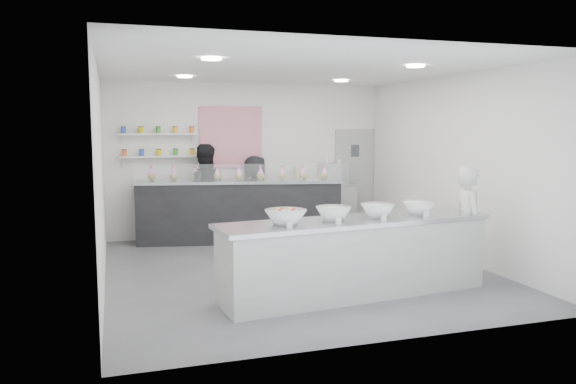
% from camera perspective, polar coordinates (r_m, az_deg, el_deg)
% --- Properties ---
extents(floor, '(6.00, 6.00, 0.00)m').
position_cam_1_polar(floor, '(8.61, 0.70, -7.88)').
color(floor, '#515156').
rests_on(floor, ground).
extents(ceiling, '(6.00, 6.00, 0.00)m').
position_cam_1_polar(ceiling, '(8.37, 0.73, 12.41)').
color(ceiling, white).
rests_on(ceiling, floor).
extents(back_wall, '(5.50, 0.00, 5.50)m').
position_cam_1_polar(back_wall, '(11.24, -4.07, 3.29)').
color(back_wall, white).
rests_on(back_wall, floor).
extents(left_wall, '(0.00, 6.00, 6.00)m').
position_cam_1_polar(left_wall, '(7.94, -18.50, 1.53)').
color(left_wall, white).
rests_on(left_wall, floor).
extents(right_wall, '(0.00, 6.00, 6.00)m').
position_cam_1_polar(right_wall, '(9.57, 16.57, 2.43)').
color(right_wall, white).
rests_on(right_wall, floor).
extents(back_door, '(0.88, 0.04, 2.10)m').
position_cam_1_polar(back_door, '(11.99, 6.74, 1.32)').
color(back_door, '#9F9F9C').
rests_on(back_door, floor).
extents(pattern_panel, '(1.25, 0.03, 1.20)m').
position_cam_1_polar(pattern_panel, '(11.12, -5.82, 5.55)').
color(pattern_panel, '#E02A54').
rests_on(pattern_panel, back_wall).
extents(jar_shelf_lower, '(1.45, 0.22, 0.04)m').
position_cam_1_polar(jar_shelf_lower, '(10.86, -12.98, 3.54)').
color(jar_shelf_lower, silver).
rests_on(jar_shelf_lower, back_wall).
extents(jar_shelf_upper, '(1.45, 0.22, 0.04)m').
position_cam_1_polar(jar_shelf_upper, '(10.85, -13.04, 5.76)').
color(jar_shelf_upper, silver).
rests_on(jar_shelf_upper, back_wall).
extents(preserve_jars, '(1.45, 0.10, 0.56)m').
position_cam_1_polar(preserve_jars, '(10.83, -13.01, 5.02)').
color(preserve_jars, orange).
rests_on(preserve_jars, jar_shelf_lower).
extents(downlight_0, '(0.24, 0.24, 0.02)m').
position_cam_1_polar(downlight_0, '(7.06, -7.79, 13.24)').
color(downlight_0, white).
rests_on(downlight_0, ceiling).
extents(downlight_1, '(0.24, 0.24, 0.02)m').
position_cam_1_polar(downlight_1, '(8.03, 12.82, 12.35)').
color(downlight_1, white).
rests_on(downlight_1, ceiling).
extents(downlight_2, '(0.24, 0.24, 0.02)m').
position_cam_1_polar(downlight_2, '(9.62, -10.46, 11.44)').
color(downlight_2, white).
rests_on(downlight_2, ceiling).
extents(downlight_3, '(0.24, 0.24, 0.02)m').
position_cam_1_polar(downlight_3, '(10.35, 5.42, 11.18)').
color(downlight_3, white).
rests_on(downlight_3, ceiling).
extents(prep_counter, '(3.70, 1.21, 0.99)m').
position_cam_1_polar(prep_counter, '(7.30, 6.86, -6.59)').
color(prep_counter, '#9E9E9A').
rests_on(prep_counter, floor).
extents(back_bar, '(3.84, 1.49, 1.17)m').
position_cam_1_polar(back_bar, '(10.54, -4.95, -1.95)').
color(back_bar, black).
rests_on(back_bar, floor).
extents(sneeze_guard, '(3.65, 0.82, 0.32)m').
position_cam_1_polar(sneeze_guard, '(10.12, -4.99, 1.95)').
color(sneeze_guard, white).
rests_on(sneeze_guard, back_bar).
extents(espresso_ledge, '(1.32, 0.42, 0.98)m').
position_cam_1_polar(espresso_ledge, '(11.59, 3.70, -1.63)').
color(espresso_ledge, '#9E9E9A').
rests_on(espresso_ledge, floor).
extents(espresso_machine, '(0.54, 0.37, 0.41)m').
position_cam_1_polar(espresso_machine, '(11.58, 4.60, 1.83)').
color(espresso_machine, '#93969E').
rests_on(espresso_machine, espresso_ledge).
extents(cup_stacks, '(0.24, 0.24, 0.38)m').
position_cam_1_polar(cup_stacks, '(11.33, 1.13, 1.64)').
color(cup_stacks, tan).
rests_on(cup_stacks, espresso_ledge).
extents(prep_bowls, '(2.44, 0.80, 0.18)m').
position_cam_1_polar(prep_bowls, '(7.19, 6.93, -2.04)').
color(prep_bowls, white).
rests_on(prep_bowls, prep_counter).
extents(label_cards, '(2.01, 0.04, 0.07)m').
position_cam_1_polar(label_cards, '(6.69, 8.38, -3.19)').
color(label_cards, white).
rests_on(label_cards, prep_counter).
extents(cookie_bags, '(3.30, 0.87, 0.27)m').
position_cam_1_polar(cookie_bags, '(10.46, -4.99, 1.96)').
color(cookie_bags, '#FF78DE').
rests_on(cookie_bags, back_bar).
extents(woman_prep, '(0.50, 0.66, 1.63)m').
position_cam_1_polar(woman_prep, '(8.18, 17.85, -3.16)').
color(woman_prep, silver).
rests_on(woman_prep, floor).
extents(staff_left, '(0.95, 0.78, 1.84)m').
position_cam_1_polar(staff_left, '(10.71, -8.54, -0.06)').
color(staff_left, black).
rests_on(staff_left, floor).
extents(staff_right, '(0.90, 0.71, 1.60)m').
position_cam_1_polar(staff_right, '(10.92, -3.37, -0.48)').
color(staff_right, black).
rests_on(staff_right, floor).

